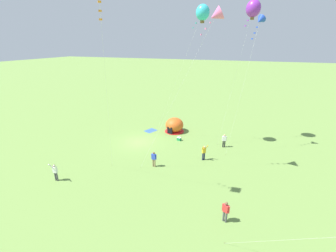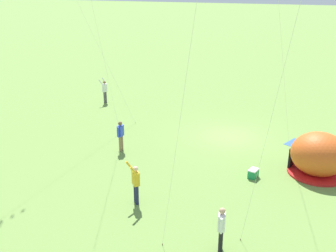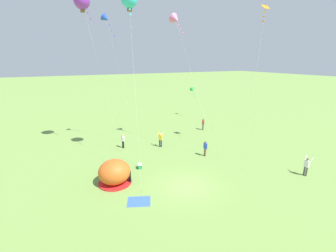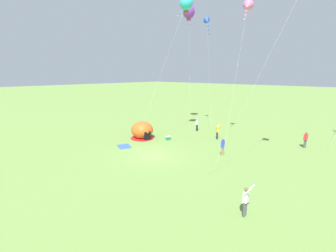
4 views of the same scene
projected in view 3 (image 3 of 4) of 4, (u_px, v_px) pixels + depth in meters
ground_plane at (187, 186)px, 18.77m from camera, size 300.00×300.00×0.00m
popup_tent at (115, 172)px, 19.00m from camera, size 2.81×2.81×2.10m
picnic_blanket at (139, 201)px, 16.73m from camera, size 2.07×1.85×0.01m
cooler_box at (140, 166)px, 21.80m from camera, size 0.48×0.60×0.44m
person_with_toddler at (205, 148)px, 24.41m from camera, size 0.25×0.59×1.72m
person_watching_sky at (203, 124)px, 33.58m from camera, size 0.36×0.56×1.72m
person_far_back at (307, 165)px, 20.23m from camera, size 0.49×0.68×1.89m
person_center_field at (123, 140)px, 26.67m from camera, size 0.31×0.58×1.72m
person_flying_kite at (160, 139)px, 26.98m from camera, size 0.70×0.70×1.89m
kite_orange at (264, 14)px, 22.51m from camera, size 5.34×4.23×15.56m
kite_purple at (82, 0)px, 22.46m from camera, size 3.21×3.17×16.82m
kite_pink at (176, 20)px, 24.75m from camera, size 2.32×7.36×15.11m
kite_blue at (106, 19)px, 24.64m from camera, size 3.18×2.56×15.06m
kite_green at (192, 90)px, 40.75m from camera, size 1.69×8.38×5.39m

